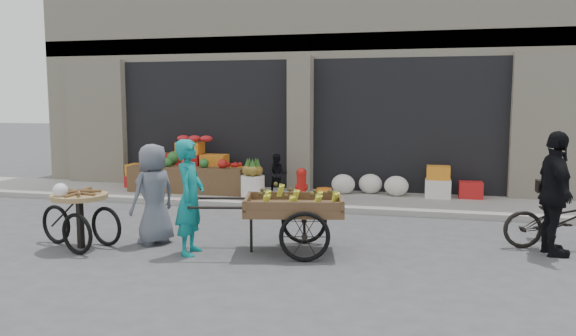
% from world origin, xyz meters
% --- Properties ---
extents(ground, '(80.00, 80.00, 0.00)m').
position_xyz_m(ground, '(0.00, 0.00, 0.00)').
color(ground, '#424244').
rests_on(ground, ground).
extents(sidewalk, '(18.00, 2.20, 0.12)m').
position_xyz_m(sidewalk, '(0.00, 4.10, 0.06)').
color(sidewalk, gray).
rests_on(sidewalk, ground).
extents(building, '(14.00, 6.45, 7.00)m').
position_xyz_m(building, '(0.00, 8.03, 3.37)').
color(building, beige).
rests_on(building, ground).
extents(fruit_display, '(3.10, 1.12, 1.24)m').
position_xyz_m(fruit_display, '(-2.48, 4.38, 0.67)').
color(fruit_display, red).
rests_on(fruit_display, sidewalk).
extents(pineapple_bin, '(0.52, 0.52, 0.50)m').
position_xyz_m(pineapple_bin, '(-0.75, 3.60, 0.37)').
color(pineapple_bin, silver).
rests_on(pineapple_bin, sidewalk).
extents(fire_hydrant, '(0.22, 0.22, 0.71)m').
position_xyz_m(fire_hydrant, '(0.35, 3.55, 0.50)').
color(fire_hydrant, '#A5140F').
rests_on(fire_hydrant, sidewalk).
extents(orange_bucket, '(0.32, 0.32, 0.30)m').
position_xyz_m(orange_bucket, '(0.85, 3.50, 0.27)').
color(orange_bucket, orange).
rests_on(orange_bucket, sidewalk).
extents(right_bay_goods, '(3.35, 0.60, 0.70)m').
position_xyz_m(right_bay_goods, '(2.61, 4.70, 0.41)').
color(right_bay_goods, silver).
rests_on(right_bay_goods, sidewalk).
extents(seated_person, '(0.51, 0.43, 0.93)m').
position_xyz_m(seated_person, '(-0.35, 4.20, 0.58)').
color(seated_person, black).
rests_on(seated_person, sidewalk).
extents(banana_cart, '(2.59, 1.48, 1.02)m').
position_xyz_m(banana_cart, '(0.98, -0.03, 0.74)').
color(banana_cart, brown).
rests_on(banana_cart, ground).
extents(vendor_woman, '(0.46, 0.65, 1.69)m').
position_xyz_m(vendor_woman, '(-0.42, -0.46, 0.85)').
color(vendor_woman, '#107D7D').
rests_on(vendor_woman, ground).
extents(tricycle_cart, '(1.46, 1.03, 0.95)m').
position_xyz_m(tricycle_cart, '(-2.19, -0.57, 0.57)').
color(tricycle_cart, '#9E7F51').
rests_on(tricycle_cart, ground).
extents(vendor_grey, '(0.80, 0.92, 1.58)m').
position_xyz_m(vendor_grey, '(-1.22, -0.05, 0.79)').
color(vendor_grey, slate).
rests_on(vendor_grey, ground).
extents(bicycle, '(1.79, 0.85, 0.90)m').
position_xyz_m(bicycle, '(4.94, 1.15, 0.45)').
color(bicycle, black).
rests_on(bicycle, ground).
extents(cyclist, '(0.60, 1.12, 1.82)m').
position_xyz_m(cyclist, '(4.74, 0.75, 0.91)').
color(cyclist, black).
rests_on(cyclist, ground).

